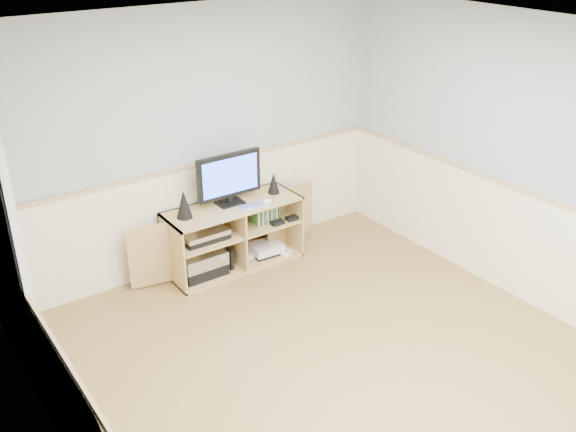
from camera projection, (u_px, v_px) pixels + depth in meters
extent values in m
cube|color=tan|center=(348.00, 377.00, 4.88)|extent=(4.00, 4.50, 0.02)
cube|color=white|center=(365.00, 40.00, 3.79)|extent=(4.00, 4.50, 0.02)
cube|color=#A0A9AD|center=(57.00, 331.00, 3.29)|extent=(0.02, 4.50, 2.50)
cube|color=#A0A9AD|center=(538.00, 168.00, 5.38)|extent=(0.02, 4.50, 2.50)
cube|color=#A0A9AD|center=(198.00, 141.00, 6.00)|extent=(4.00, 0.02, 2.50)
cube|color=#F6EDC9|center=(203.00, 214.00, 6.31)|extent=(4.00, 0.01, 1.00)
cube|color=tan|center=(201.00, 165.00, 6.09)|extent=(4.00, 0.02, 0.04)
cube|color=silver|center=(8.00, 267.00, 4.38)|extent=(0.03, 0.82, 2.00)
cube|color=tan|center=(235.00, 263.00, 6.42)|extent=(1.34, 0.50, 0.02)
cube|color=tan|center=(233.00, 206.00, 6.15)|extent=(1.34, 0.50, 0.02)
cube|color=tan|center=(173.00, 254.00, 5.94)|extent=(0.02, 0.50, 0.65)
cube|color=tan|center=(289.00, 219.00, 6.62)|extent=(0.02, 0.50, 0.65)
cube|color=tan|center=(222.00, 226.00, 6.46)|extent=(1.34, 0.02, 0.65)
cube|color=tan|center=(234.00, 235.00, 6.28)|extent=(0.02, 0.48, 0.61)
cube|color=tan|center=(203.00, 240.00, 6.08)|extent=(0.64, 0.46, 0.02)
cube|color=tan|center=(263.00, 222.00, 6.43)|extent=(0.64, 0.46, 0.02)
cube|color=tan|center=(163.00, 253.00, 5.95)|extent=(0.64, 0.13, 0.61)
cube|color=tan|center=(290.00, 215.00, 6.71)|extent=(0.64, 0.13, 0.61)
cube|color=black|center=(230.00, 203.00, 6.17)|extent=(0.25, 0.18, 0.02)
cube|color=black|center=(230.00, 199.00, 6.16)|extent=(0.05, 0.04, 0.06)
cube|color=black|center=(229.00, 175.00, 6.05)|extent=(0.67, 0.05, 0.43)
cube|color=blue|center=(230.00, 176.00, 6.03)|extent=(0.59, 0.01, 0.35)
cone|color=black|center=(184.00, 204.00, 5.84)|extent=(0.15, 0.15, 0.27)
cone|color=black|center=(274.00, 183.00, 6.36)|extent=(0.12, 0.12, 0.22)
cube|color=silver|center=(255.00, 206.00, 6.12)|extent=(0.32, 0.19, 0.01)
ellipsoid|color=white|center=(268.00, 201.00, 6.19)|extent=(0.10, 0.07, 0.04)
cube|color=black|center=(202.00, 269.00, 6.19)|extent=(0.44, 0.33, 0.11)
cube|color=silver|center=(201.00, 258.00, 6.14)|extent=(0.44, 0.33, 0.13)
cube|color=black|center=(203.00, 236.00, 6.07)|extent=(0.44, 0.31, 0.05)
cube|color=silver|center=(203.00, 232.00, 6.05)|extent=(0.44, 0.31, 0.05)
cube|color=black|center=(229.00, 258.00, 6.28)|extent=(0.04, 0.14, 0.20)
cube|color=white|center=(253.00, 253.00, 6.55)|extent=(0.22, 0.17, 0.05)
cube|color=black|center=(266.00, 252.00, 6.58)|extent=(0.31, 0.26, 0.03)
cube|color=white|center=(266.00, 247.00, 6.55)|extent=(0.33, 0.28, 0.08)
cube|color=white|center=(286.00, 250.00, 6.62)|extent=(0.04, 0.14, 0.03)
cube|color=white|center=(276.00, 244.00, 6.73)|extent=(0.09, 0.15, 0.03)
cube|color=#3F8C3F|center=(265.00, 212.00, 6.38)|extent=(0.27, 0.14, 0.19)
cube|color=white|center=(287.00, 183.00, 6.78)|extent=(0.12, 0.03, 0.12)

